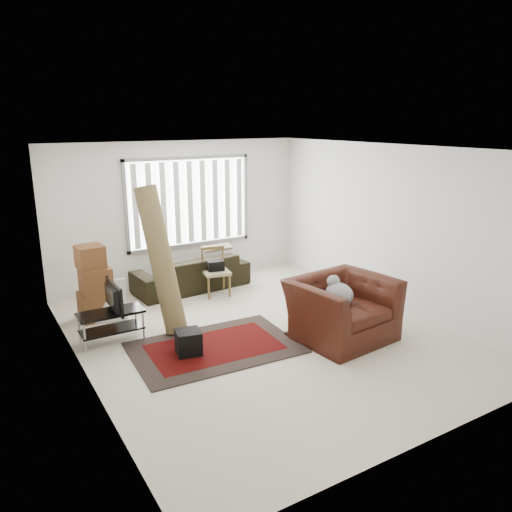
{
  "coord_description": "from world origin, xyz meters",
  "views": [
    {
      "loc": [
        -3.57,
        -5.78,
        3.08
      ],
      "look_at": [
        0.23,
        0.53,
        1.05
      ],
      "focal_mm": 35.0,
      "sensor_mm": 36.0,
      "label": 1
    }
  ],
  "objects_px": {
    "sofa": "(191,268)",
    "side_chair": "(216,269)",
    "armchair": "(342,305)",
    "moving_boxes": "(94,285)",
    "tv_stand": "(111,320)"
  },
  "relations": [
    {
      "from": "sofa",
      "to": "side_chair",
      "type": "xyz_separation_m",
      "value": [
        0.25,
        -0.52,
        0.06
      ]
    },
    {
      "from": "sofa",
      "to": "armchair",
      "type": "relative_size",
      "value": 1.44
    },
    {
      "from": "moving_boxes",
      "to": "armchair",
      "type": "height_order",
      "value": "moving_boxes"
    },
    {
      "from": "moving_boxes",
      "to": "side_chair",
      "type": "height_order",
      "value": "moving_boxes"
    },
    {
      "from": "tv_stand",
      "to": "armchair",
      "type": "relative_size",
      "value": 0.61
    },
    {
      "from": "tv_stand",
      "to": "sofa",
      "type": "bearing_deg",
      "value": 38.76
    },
    {
      "from": "tv_stand",
      "to": "sofa",
      "type": "relative_size",
      "value": 0.43
    },
    {
      "from": "moving_boxes",
      "to": "sofa",
      "type": "xyz_separation_m",
      "value": [
        1.89,
        0.56,
        -0.15
      ]
    },
    {
      "from": "tv_stand",
      "to": "side_chair",
      "type": "bearing_deg",
      "value": 25.2
    },
    {
      "from": "sofa",
      "to": "side_chair",
      "type": "height_order",
      "value": "side_chair"
    },
    {
      "from": "sofa",
      "to": "side_chair",
      "type": "relative_size",
      "value": 2.5
    },
    {
      "from": "side_chair",
      "to": "armchair",
      "type": "relative_size",
      "value": 0.58
    },
    {
      "from": "moving_boxes",
      "to": "armchair",
      "type": "relative_size",
      "value": 0.81
    },
    {
      "from": "tv_stand",
      "to": "side_chair",
      "type": "distance_m",
      "value": 2.4
    },
    {
      "from": "side_chair",
      "to": "armchair",
      "type": "xyz_separation_m",
      "value": [
        0.72,
        -2.61,
        0.04
      ]
    }
  ]
}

